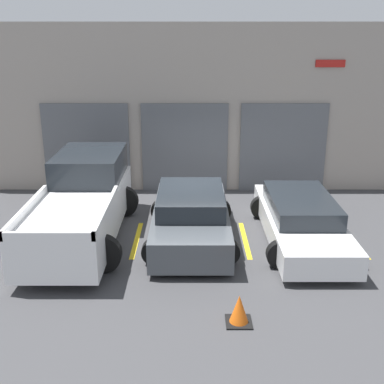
# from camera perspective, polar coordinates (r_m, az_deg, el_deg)

# --- Properties ---
(ground_plane) EXTENTS (28.00, 28.00, 0.00)m
(ground_plane) POSITION_cam_1_polar(r_m,az_deg,el_deg) (13.05, 0.01, -3.84)
(ground_plane) COLOR #3D3D3F
(shophouse_building) EXTENTS (15.37, 0.68, 5.24)m
(shophouse_building) POSITION_cam_1_polar(r_m,az_deg,el_deg) (15.54, 0.01, 9.67)
(shophouse_building) COLOR #9E9389
(shophouse_building) RESTS_ON ground
(pickup_truck) EXTENTS (2.48, 5.40, 1.90)m
(pickup_truck) POSITION_cam_1_polar(r_m,az_deg,el_deg) (12.38, -12.69, -1.19)
(pickup_truck) COLOR white
(pickup_truck) RESTS_ON ground
(sedan_white) EXTENTS (2.12, 4.78, 1.12)m
(sedan_white) POSITION_cam_1_polar(r_m,az_deg,el_deg) (12.22, 12.87, -3.20)
(sedan_white) COLOR white
(sedan_white) RESTS_ON ground
(sedan_side) EXTENTS (2.20, 4.21, 1.26)m
(sedan_side) POSITION_cam_1_polar(r_m,az_deg,el_deg) (11.90, -0.01, -3.02)
(sedan_side) COLOR #474C51
(sedan_side) RESTS_ON ground
(parking_stripe_far_left) EXTENTS (0.12, 2.20, 0.01)m
(parking_stripe_far_left) POSITION_cam_1_polar(r_m,az_deg,el_deg) (12.78, -18.70, -5.36)
(parking_stripe_far_left) COLOR gold
(parking_stripe_far_left) RESTS_ON ground
(parking_stripe_left) EXTENTS (0.12, 2.20, 0.01)m
(parking_stripe_left) POSITION_cam_1_polar(r_m,az_deg,el_deg) (12.18, -6.45, -5.64)
(parking_stripe_left) COLOR gold
(parking_stripe_left) RESTS_ON ground
(parking_stripe_centre) EXTENTS (0.12, 2.20, 0.01)m
(parking_stripe_centre) POSITION_cam_1_polar(r_m,az_deg,el_deg) (12.18, 6.44, -5.65)
(parking_stripe_centre) COLOR gold
(parking_stripe_centre) RESTS_ON ground
(parking_stripe_right) EXTENTS (0.12, 2.20, 0.01)m
(parking_stripe_right) POSITION_cam_1_polar(r_m,az_deg,el_deg) (12.76, 18.72, -5.40)
(parking_stripe_right) COLOR gold
(parking_stripe_right) RESTS_ON ground
(traffic_cone) EXTENTS (0.47, 0.47, 0.55)m
(traffic_cone) POSITION_cam_1_polar(r_m,az_deg,el_deg) (8.85, 5.73, -13.79)
(traffic_cone) COLOR black
(traffic_cone) RESTS_ON ground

